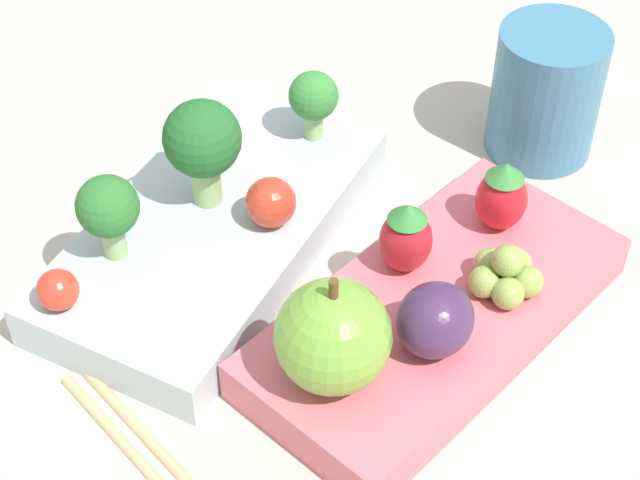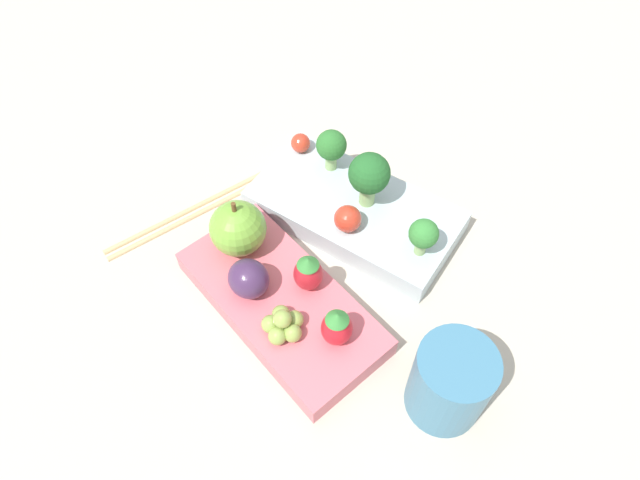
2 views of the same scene
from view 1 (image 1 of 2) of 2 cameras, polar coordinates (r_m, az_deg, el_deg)
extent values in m
plane|color=#BCB29E|center=(0.57, 0.50, -2.43)|extent=(4.00, 4.00, 0.00)
cube|color=silver|center=(0.58, -5.70, 0.45)|extent=(0.23, 0.14, 0.03)
cube|color=#DB6670|center=(0.54, 6.14, -4.01)|extent=(0.22, 0.12, 0.02)
cylinder|color=#93B770|center=(0.57, -6.08, 3.08)|extent=(0.02, 0.02, 0.02)
sphere|color=#236028|center=(0.55, -6.31, 5.40)|extent=(0.04, 0.04, 0.04)
cylinder|color=#93B770|center=(0.55, -10.93, 0.01)|extent=(0.01, 0.01, 0.02)
sphere|color=#2D702D|center=(0.54, -11.26, 1.77)|extent=(0.03, 0.03, 0.03)
cylinder|color=#93B770|center=(0.61, -0.34, 6.17)|extent=(0.01, 0.01, 0.02)
sphere|color=#388438|center=(0.60, -0.35, 7.70)|extent=(0.03, 0.03, 0.03)
sphere|color=red|center=(0.53, -13.81, -2.60)|extent=(0.02, 0.02, 0.02)
sphere|color=red|center=(0.56, -2.81, 1.87)|extent=(0.03, 0.03, 0.03)
sphere|color=#70A838|center=(0.48, 0.70, -5.17)|extent=(0.05, 0.05, 0.05)
cylinder|color=brown|center=(0.46, 0.73, -2.72)|extent=(0.00, 0.00, 0.01)
ellipsoid|color=red|center=(0.54, 4.59, -0.04)|extent=(0.03, 0.03, 0.03)
cone|color=#388438|center=(0.52, 4.71, 1.48)|extent=(0.02, 0.02, 0.01)
ellipsoid|color=red|center=(0.56, 9.64, 2.14)|extent=(0.03, 0.03, 0.03)
cone|color=#388438|center=(0.55, 9.88, 3.64)|extent=(0.02, 0.02, 0.01)
ellipsoid|color=#42284C|center=(0.50, 6.16, -4.26)|extent=(0.04, 0.04, 0.04)
sphere|color=#8EA84C|center=(0.54, 10.40, -1.26)|extent=(0.02, 0.02, 0.02)
sphere|color=#8EA84C|center=(0.54, 9.04, -1.26)|extent=(0.02, 0.02, 0.02)
sphere|color=#8EA84C|center=(0.53, 8.76, -2.23)|extent=(0.02, 0.02, 0.02)
sphere|color=#8EA84C|center=(0.53, 9.99, -2.82)|extent=(0.02, 0.02, 0.02)
sphere|color=#8EA84C|center=(0.54, 11.00, -2.21)|extent=(0.02, 0.02, 0.02)
sphere|color=#8EA84C|center=(0.53, 9.99, -1.09)|extent=(0.02, 0.02, 0.02)
cylinder|color=teal|center=(0.64, 11.97, 7.71)|extent=(0.06, 0.06, 0.08)
camera|label=2|loc=(0.53, 50.94, 39.42)|focal=32.00mm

